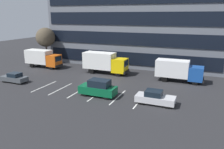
# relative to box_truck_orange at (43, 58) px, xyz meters

# --- Properties ---
(ground_plane) EXTENTS (120.00, 120.00, 0.00)m
(ground_plane) POSITION_rel_box_truck_orange_xyz_m (15.09, -5.73, -1.87)
(ground_plane) COLOR #262628
(office_building) EXTENTS (34.41, 14.06, 18.00)m
(office_building) POSITION_rel_box_truck_orange_xyz_m (15.09, 12.22, 7.13)
(office_building) COLOR slate
(office_building) RESTS_ON ground_plane
(lot_markings) EXTENTS (14.14, 5.40, 0.01)m
(lot_markings) POSITION_rel_box_truck_orange_xyz_m (15.09, -9.75, -1.87)
(lot_markings) COLOR silver
(lot_markings) RESTS_ON ground_plane
(box_truck_orange) EXTENTS (7.16, 2.37, 3.32)m
(box_truck_orange) POSITION_rel_box_truck_orange_xyz_m (0.00, 0.00, 0.00)
(box_truck_orange) COLOR #D85914
(box_truck_orange) RESTS_ON ground_plane
(box_truck_blue) EXTENTS (6.99, 2.31, 3.24)m
(box_truck_blue) POSITION_rel_box_truck_orange_xyz_m (25.18, 0.12, -0.05)
(box_truck_blue) COLOR #194799
(box_truck_blue) RESTS_ON ground_plane
(box_truck_yellow) EXTENTS (7.73, 2.56, 3.59)m
(box_truck_yellow) POSITION_rel_box_truck_orange_xyz_m (12.88, 0.38, 0.15)
(box_truck_yellow) COLOR yellow
(box_truck_yellow) RESTS_ON ground_plane
(suv_forest) EXTENTS (4.62, 1.96, 2.09)m
(suv_forest) POSITION_rel_box_truck_orange_xyz_m (16.83, -10.16, -0.86)
(suv_forest) COLOR #0C5933
(suv_forest) RESTS_ON ground_plane
(sedan_charcoal) EXTENTS (4.05, 1.70, 1.45)m
(sedan_charcoal) POSITION_rel_box_truck_orange_xyz_m (2.59, -9.75, -1.18)
(sedan_charcoal) COLOR #474C51
(sedan_charcoal) RESTS_ON ground_plane
(sedan_silver) EXTENTS (4.40, 1.84, 1.57)m
(sedan_silver) POSITION_rel_box_truck_orange_xyz_m (23.93, -10.09, -1.13)
(sedan_silver) COLOR silver
(sedan_silver) RESTS_ON ground_plane
(bare_tree) EXTENTS (3.91, 3.91, 7.34)m
(bare_tree) POSITION_rel_box_truck_orange_xyz_m (-1.91, 3.64, 3.49)
(bare_tree) COLOR #473323
(bare_tree) RESTS_ON ground_plane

